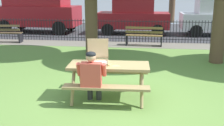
% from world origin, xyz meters
% --- Properties ---
extents(ground, '(28.00, 11.03, 0.02)m').
position_xyz_m(ground, '(0.00, 1.51, -0.01)').
color(ground, olive).
extents(cobblestone_walkway, '(28.00, 1.40, 0.01)m').
position_xyz_m(cobblestone_walkway, '(0.00, 6.33, -0.00)').
color(cobblestone_walkway, slate).
extents(street_asphalt, '(28.00, 7.53, 0.01)m').
position_xyz_m(street_asphalt, '(0.00, 10.79, -0.01)').
color(street_asphalt, '#38383D').
extents(picnic_table_foreground, '(1.85, 1.55, 0.79)m').
position_xyz_m(picnic_table_foreground, '(-0.26, 0.01, 0.60)').
color(picnic_table_foreground, '#998455').
rests_on(picnic_table_foreground, ground).
extents(pizza_box_open, '(0.54, 0.59, 0.53)m').
position_xyz_m(pizza_box_open, '(-0.54, 0.15, 0.90)').
color(pizza_box_open, tan).
rests_on(pizza_box_open, picnic_table_foreground).
extents(pizza_slice_on_table, '(0.27, 0.21, 0.02)m').
position_xyz_m(pizza_slice_on_table, '(-0.14, -0.07, 0.78)').
color(pizza_slice_on_table, '#F0E16A').
rests_on(pizza_slice_on_table, picnic_table_foreground).
extents(adult_at_table, '(0.62, 0.60, 1.19)m').
position_xyz_m(adult_at_table, '(-0.55, -0.50, 0.66)').
color(adult_at_table, '#2F2F2F').
rests_on(adult_at_table, ground).
extents(iron_fence_streetside, '(23.94, 0.03, 1.05)m').
position_xyz_m(iron_fence_streetside, '(0.00, 7.03, 0.54)').
color(iron_fence_streetside, black).
rests_on(iron_fence_streetside, ground).
extents(park_bench_left, '(1.63, 0.58, 0.85)m').
position_xyz_m(park_bench_left, '(-5.99, 6.19, 0.42)').
color(park_bench_left, brown).
rests_on(park_bench_left, ground).
extents(park_bench_center, '(1.63, 0.58, 0.85)m').
position_xyz_m(park_bench_center, '(0.49, 6.19, 0.42)').
color(park_bench_center, brown).
rests_on(park_bench_center, ground).
extents(parked_car_far_left, '(4.80, 2.28, 2.46)m').
position_xyz_m(parked_car_far_left, '(-5.63, 9.59, 1.31)').
color(parked_car_far_left, maroon).
rests_on(parked_car_far_left, ground).
extents(parked_car_left, '(3.91, 1.85, 1.98)m').
position_xyz_m(parked_car_left, '(-0.14, 9.59, 1.01)').
color(parked_car_left, maroon).
rests_on(parked_car_left, ground).
extents(parked_car_center, '(4.40, 1.92, 1.94)m').
position_xyz_m(parked_car_center, '(4.62, 9.59, 1.01)').
color(parked_car_center, silver).
rests_on(parked_car_center, ground).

